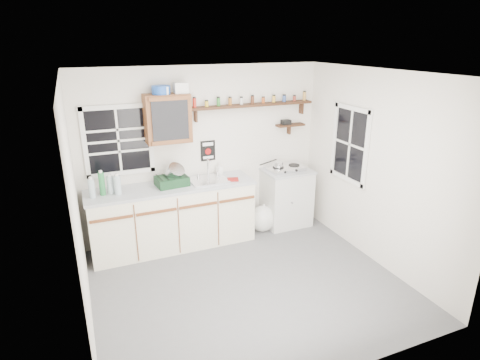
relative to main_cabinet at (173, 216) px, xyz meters
name	(u,v)px	position (x,y,z in m)	size (l,w,h in m)	color
room	(248,188)	(0.58, -1.30, 0.79)	(3.64, 3.24, 2.54)	#59585B
main_cabinet	(173,216)	(0.00, 0.00, 0.00)	(2.31, 0.63, 0.92)	beige
right_cabinet	(286,197)	(1.83, 0.03, -0.01)	(0.73, 0.57, 0.91)	silver
sink	(208,180)	(0.54, 0.01, 0.47)	(0.52, 0.44, 0.29)	silver
upper_cabinet	(168,119)	(0.03, 0.14, 1.36)	(0.60, 0.32, 0.65)	#5B3216
upper_cabinet_clutter	(168,89)	(0.06, 0.14, 1.75)	(0.47, 0.24, 0.14)	#1B4CB2
spice_shelf	(252,104)	(1.31, 0.21, 1.47)	(1.91, 0.18, 0.35)	black
secondary_shelf	(289,125)	(1.94, 0.22, 1.12)	(0.45, 0.16, 0.24)	black
warning_sign	(208,151)	(0.63, 0.29, 0.82)	(0.22, 0.02, 0.30)	black
window_back	(118,141)	(-0.62, 0.29, 1.09)	(0.93, 0.03, 0.98)	black
window_right	(350,144)	(2.37, -0.75, 0.99)	(0.03, 0.78, 1.08)	black
water_bottles	(106,185)	(-0.85, -0.02, 0.59)	(0.40, 0.17, 0.33)	#A7BDC4
dish_rack	(173,178)	(0.03, 0.02, 0.56)	(0.45, 0.36, 0.32)	#103219
soap_bottle	(219,168)	(0.78, 0.22, 0.55)	(0.08, 0.08, 0.18)	white
rag	(233,179)	(0.87, -0.12, 0.47)	(0.16, 0.13, 0.02)	maroon
hotplate	(286,168)	(1.80, 0.01, 0.49)	(0.56, 0.32, 0.08)	silver
saucepan	(278,165)	(1.65, 0.01, 0.56)	(0.31, 0.25, 0.15)	silver
trash_bag	(263,218)	(1.39, -0.05, -0.26)	(0.41, 0.37, 0.47)	silver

